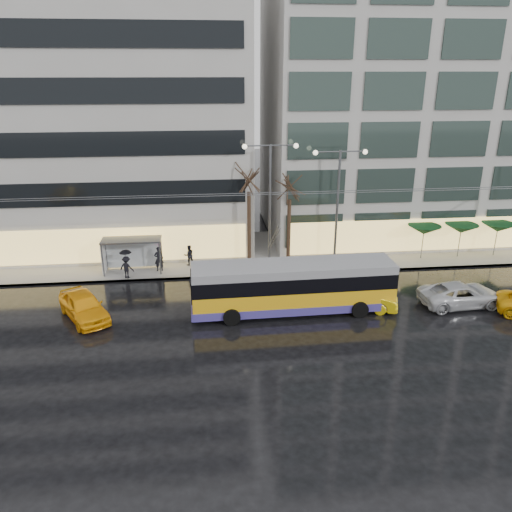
{
  "coord_description": "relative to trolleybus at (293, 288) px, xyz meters",
  "views": [
    {
      "loc": [
        -2.72,
        -23.92,
        14.03
      ],
      "look_at": [
        0.37,
        5.0,
        3.09
      ],
      "focal_mm": 35.0,
      "sensor_mm": 36.0,
      "label": 1
    }
  ],
  "objects": [
    {
      "name": "building_right",
      "position": [
        16.55,
        15.71,
        11.11
      ],
      "size": [
        32.0,
        14.0,
        25.0
      ],
      "primitive_type": "cube",
      "color": "#AAA7A2",
      "rests_on": "sidewalk"
    },
    {
      "name": "parasol_a",
      "position": [
        11.55,
        7.71,
        0.91
      ],
      "size": [
        2.5,
        2.5,
        2.65
      ],
      "color": "#595B60",
      "rests_on": "sidewalk"
    },
    {
      "name": "ground",
      "position": [
        -2.45,
        -3.29,
        -1.54
      ],
      "size": [
        140.0,
        140.0,
        0.0
      ],
      "primitive_type": "plane",
      "color": "black",
      "rests_on": "ground"
    },
    {
      "name": "street_lamp_far",
      "position": [
        4.55,
        7.51,
        4.17
      ],
      "size": [
        3.96,
        0.36,
        8.53
      ],
      "color": "#595B60",
      "rests_on": "sidewalk"
    },
    {
      "name": "sidewalk",
      "position": [
        -0.45,
        10.71,
        -1.47
      ],
      "size": [
        80.0,
        10.0,
        0.15
      ],
      "primitive_type": "cube",
      "color": "gray",
      "rests_on": "ground"
    },
    {
      "name": "trolleybus",
      "position": [
        0.0,
        0.0,
        0.0
      ],
      "size": [
        12.33,
        4.87,
        5.69
      ],
      "color": "#ECAA14",
      "rests_on": "ground"
    },
    {
      "name": "pedestrian_b",
      "position": [
        -6.45,
        8.14,
        -0.61
      ],
      "size": [
        0.9,
        0.78,
        1.56
      ],
      "color": "black",
      "rests_on": "sidewalk"
    },
    {
      "name": "kerb",
      "position": [
        -0.45,
        5.76,
        -1.47
      ],
      "size": [
        80.0,
        0.1,
        0.15
      ],
      "primitive_type": "cube",
      "color": "slate",
      "rests_on": "ground"
    },
    {
      "name": "taxi_a",
      "position": [
        -12.54,
        0.43,
        -0.73
      ],
      "size": [
        4.07,
        5.09,
        1.63
      ],
      "primitive_type": "imported",
      "rotation": [
        0.0,
        0.0,
        0.53
      ],
      "color": "#FFAA0D",
      "rests_on": "ground"
    },
    {
      "name": "tree_a",
      "position": [
        -1.95,
        7.71,
        5.55
      ],
      "size": [
        3.2,
        3.2,
        8.4
      ],
      "color": "black",
      "rests_on": "sidewalk"
    },
    {
      "name": "building_left",
      "position": [
        -18.45,
        15.71,
        9.61
      ],
      "size": [
        34.0,
        14.0,
        22.0
      ],
      "primitive_type": "cube",
      "color": "#AAA7A2",
      "rests_on": "sidewalk"
    },
    {
      "name": "parasol_c",
      "position": [
        17.55,
        7.71,
        0.91
      ],
      "size": [
        2.5,
        2.5,
        2.65
      ],
      "color": "#595B60",
      "rests_on": "sidewalk"
    },
    {
      "name": "parasol_b",
      "position": [
        14.55,
        7.71,
        0.91
      ],
      "size": [
        2.5,
        2.5,
        2.65
      ],
      "color": "#595B60",
      "rests_on": "sidewalk"
    },
    {
      "name": "bus_shelter",
      "position": [
        -10.83,
        7.39,
        0.42
      ],
      "size": [
        4.2,
        1.6,
        2.51
      ],
      "color": "#595B60",
      "rests_on": "sidewalk"
    },
    {
      "name": "tree_b",
      "position": [
        1.05,
        7.91,
        4.86
      ],
      "size": [
        3.2,
        3.2,
        7.7
      ],
      "color": "black",
      "rests_on": "sidewalk"
    },
    {
      "name": "taxi_b",
      "position": [
        4.13,
        0.09,
        -0.74
      ],
      "size": [
        5.12,
        3.19,
        1.59
      ],
      "primitive_type": "imported",
      "rotation": [
        0.0,
        0.0,
        1.23
      ],
      "color": "#E1BD0B",
      "rests_on": "ground"
    },
    {
      "name": "sedan_silver",
      "position": [
        10.69,
        -0.27,
        -0.81
      ],
      "size": [
        5.37,
        2.73,
        1.45
      ],
      "primitive_type": "imported",
      "rotation": [
        0.0,
        0.0,
        1.63
      ],
      "color": "silver",
      "rests_on": "ground"
    },
    {
      "name": "pedestrian_a",
      "position": [
        -8.6,
        7.19,
        0.03
      ],
      "size": [
        1.16,
        1.18,
        2.19
      ],
      "color": "black",
      "rests_on": "sidewalk"
    },
    {
      "name": "pedestrian_c",
      "position": [
        -10.77,
        6.11,
        -0.28
      ],
      "size": [
        1.18,
        1.07,
        2.11
      ],
      "color": "black",
      "rests_on": "sidewalk"
    },
    {
      "name": "catenary",
      "position": [
        -1.45,
        4.64,
        2.71
      ],
      "size": [
        42.24,
        5.12,
        7.0
      ],
      "color": "#595B60",
      "rests_on": "ground"
    },
    {
      "name": "street_lamp_near",
      "position": [
        -0.45,
        7.51,
        4.45
      ],
      "size": [
        3.96,
        0.36,
        9.03
      ],
      "color": "#595B60",
      "rests_on": "sidewalk"
    }
  ]
}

